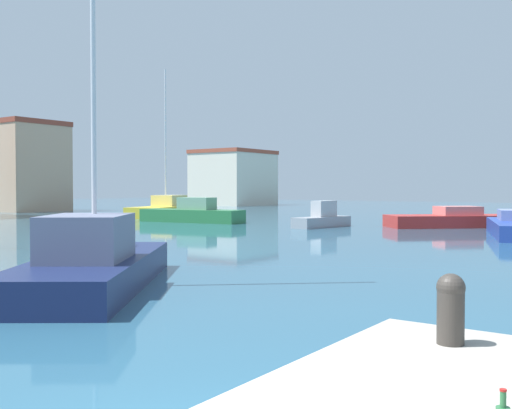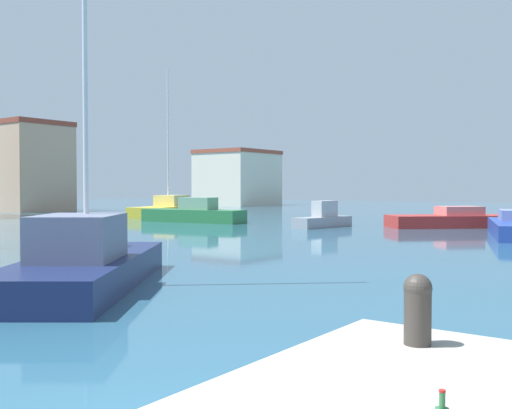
# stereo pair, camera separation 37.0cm
# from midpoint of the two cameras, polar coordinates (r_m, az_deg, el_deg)

# --- Properties ---
(water) EXTENTS (160.00, 160.00, 0.00)m
(water) POSITION_cam_midpoint_polar(r_m,az_deg,el_deg) (29.80, -16.12, -3.04)
(water) COLOR #285670
(water) RESTS_ON ground
(mooring_bollard) EXTENTS (0.26, 0.26, 0.65)m
(mooring_bollard) POSITION_cam_midpoint_polar(r_m,az_deg,el_deg) (5.78, 16.32, -9.27)
(mooring_bollard) COLOR #38332D
(mooring_bollard) RESTS_ON pier_quay
(sailboat_yellow_mid_harbor) EXTENTS (8.79, 5.01, 12.06)m
(sailboat_yellow_mid_harbor) POSITION_cam_midpoint_polar(r_m,az_deg,el_deg) (49.76, -8.75, -0.41)
(sailboat_yellow_mid_harbor) COLOR gold
(sailboat_yellow_mid_harbor) RESTS_ON water
(motorboat_red_distant_north) EXTENTS (7.78, 8.13, 1.26)m
(motorboat_red_distant_north) POSITION_cam_midpoint_polar(r_m,az_deg,el_deg) (38.07, 18.51, -1.39)
(motorboat_red_distant_north) COLOR #B22823
(motorboat_red_distant_north) RESTS_ON water
(sailboat_navy_near_pier) EXTENTS (7.63, 6.48, 12.54)m
(sailboat_navy_near_pier) POSITION_cam_midpoint_polar(r_m,az_deg,el_deg) (14.81, -15.99, -5.24)
(sailboat_navy_near_pier) COLOR #19234C
(sailboat_navy_near_pier) RESTS_ON water
(motorboat_grey_inner_mooring) EXTENTS (4.47, 1.84, 1.59)m
(motorboat_grey_inner_mooring) POSITION_cam_midpoint_polar(r_m,az_deg,el_deg) (36.20, 6.06, -1.33)
(motorboat_grey_inner_mooring) COLOR gray
(motorboat_grey_inner_mooring) RESTS_ON water
(motorboat_green_distant_east) EXTENTS (2.98, 7.68, 1.71)m
(motorboat_green_distant_east) POSITION_cam_midpoint_polar(r_m,az_deg,el_deg) (41.39, -6.33, -0.88)
(motorboat_green_distant_east) COLOR #28703D
(motorboat_green_distant_east) RESTS_ON water
(harbor_office) EXTENTS (6.57, 5.21, 9.08)m
(harbor_office) POSITION_cam_midpoint_polar(r_m,az_deg,el_deg) (64.32, -20.91, 3.45)
(harbor_office) COLOR tan
(harbor_office) RESTS_ON ground
(waterfront_apartments) EXTENTS (9.60, 8.44, 7.43)m
(waterfront_apartments) POSITION_cam_midpoint_polar(r_m,az_deg,el_deg) (81.15, -2.29, 2.57)
(waterfront_apartments) COLOR beige
(waterfront_apartments) RESTS_ON ground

